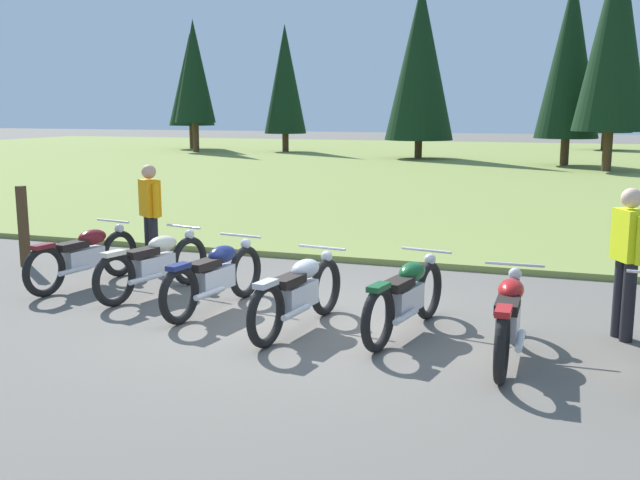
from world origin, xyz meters
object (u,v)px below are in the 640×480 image
(rider_near_row_end, at_px, (627,254))
(rider_checking_bike, at_px, (150,212))
(motorcycle_silver, at_px, (299,292))
(motorcycle_red, at_px, (509,317))
(motorcycle_cream, at_px, (155,263))
(motorcycle_navy, at_px, (215,276))
(motorcycle_british_green, at_px, (406,296))
(motorcycle_maroon, at_px, (84,256))
(trail_marker_post, at_px, (23,226))

(rider_near_row_end, relative_size, rider_checking_bike, 1.00)
(motorcycle_silver, relative_size, rider_near_row_end, 1.25)
(motorcycle_silver, distance_m, motorcycle_red, 2.36)
(motorcycle_cream, height_order, motorcycle_navy, same)
(rider_checking_bike, bearing_deg, motorcycle_red, -22.38)
(motorcycle_british_green, bearing_deg, motorcycle_navy, 175.41)
(motorcycle_british_green, bearing_deg, motorcycle_maroon, 171.48)
(motorcycle_cream, distance_m, trail_marker_post, 3.12)
(motorcycle_navy, height_order, trail_marker_post, trail_marker_post)
(motorcycle_navy, bearing_deg, motorcycle_british_green, -4.59)
(motorcycle_silver, height_order, motorcycle_british_green, same)
(motorcycle_british_green, relative_size, rider_near_row_end, 1.25)
(motorcycle_maroon, height_order, rider_checking_bike, rider_checking_bike)
(motorcycle_cream, distance_m, motorcycle_red, 4.90)
(motorcycle_navy, distance_m, motorcycle_red, 3.71)
(motorcycle_navy, bearing_deg, motorcycle_maroon, 167.40)
(motorcycle_silver, height_order, rider_checking_bike, rider_checking_bike)
(motorcycle_silver, distance_m, trail_marker_post, 5.68)
(motorcycle_red, bearing_deg, rider_checking_bike, 157.62)
(motorcycle_navy, bearing_deg, motorcycle_silver, -18.97)
(motorcycle_maroon, height_order, trail_marker_post, trail_marker_post)
(motorcycle_navy, xyz_separation_m, rider_near_row_end, (4.77, 0.41, 0.51))
(motorcycle_navy, bearing_deg, trail_marker_post, 162.07)
(motorcycle_maroon, height_order, motorcycle_silver, same)
(motorcycle_maroon, bearing_deg, motorcycle_red, -11.41)
(motorcycle_silver, bearing_deg, rider_checking_bike, 147.45)
(motorcycle_maroon, bearing_deg, rider_checking_bike, 68.64)
(motorcycle_maroon, relative_size, motorcycle_navy, 1.00)
(motorcycle_silver, bearing_deg, trail_marker_post, 161.82)
(motorcycle_silver, bearing_deg, motorcycle_cream, 160.55)
(motorcycle_maroon, relative_size, rider_near_row_end, 1.25)
(motorcycle_british_green, relative_size, motorcycle_red, 0.99)
(motorcycle_british_green, relative_size, trail_marker_post, 1.61)
(motorcycle_red, height_order, rider_near_row_end, rider_near_row_end)
(rider_checking_bike, height_order, trail_marker_post, rider_checking_bike)
(rider_near_row_end, bearing_deg, motorcycle_silver, -166.23)
(motorcycle_british_green, bearing_deg, motorcycle_cream, 170.42)
(motorcycle_red, xyz_separation_m, rider_checking_bike, (-5.57, 2.29, 0.51))
(motorcycle_maroon, height_order, rider_near_row_end, rider_near_row_end)
(motorcycle_red, relative_size, trail_marker_post, 1.62)
(rider_near_row_end, distance_m, rider_checking_bike, 6.80)
(motorcycle_maroon, relative_size, motorcycle_cream, 1.01)
(motorcycle_british_green, xyz_separation_m, rider_near_row_end, (2.29, 0.61, 0.51))
(motorcycle_cream, bearing_deg, rider_checking_bike, 123.57)
(rider_checking_bike, bearing_deg, motorcycle_navy, -39.91)
(motorcycle_red, distance_m, trail_marker_post, 8.00)
(motorcycle_cream, bearing_deg, trail_marker_post, 162.87)
(motorcycle_maroon, xyz_separation_m, motorcycle_red, (5.99, -1.21, 0.00))
(motorcycle_british_green, height_order, motorcycle_red, same)
(motorcycle_cream, bearing_deg, rider_near_row_end, -0.02)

